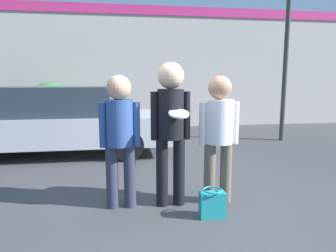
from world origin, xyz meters
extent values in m
plane|color=#3F3F42|center=(0.00, 0.00, 0.00)|extent=(56.00, 56.00, 0.00)
cube|color=beige|center=(0.00, 6.69, 2.00)|extent=(24.00, 0.18, 4.00)
cube|color=#E0337A|center=(0.00, 6.58, 3.85)|extent=(24.00, 0.04, 0.30)
cylinder|color=#2D3347|center=(-0.78, 0.13, 0.40)|extent=(0.15, 0.15, 0.80)
cylinder|color=#2D3347|center=(-0.56, 0.13, 0.40)|extent=(0.15, 0.15, 0.80)
cylinder|color=#2D4C8C|center=(-0.67, 0.13, 1.08)|extent=(0.33, 0.33, 0.56)
cylinder|color=#2D4C8C|center=(-0.87, 0.13, 1.06)|extent=(0.09, 0.09, 0.55)
cylinder|color=#2D4C8C|center=(-0.47, 0.13, 1.06)|extent=(0.09, 0.09, 0.55)
sphere|color=tan|center=(-0.67, 0.13, 1.51)|extent=(0.30, 0.30, 0.30)
cylinder|color=black|center=(-0.15, 0.11, 0.44)|extent=(0.15, 0.15, 0.87)
cylinder|color=black|center=(0.07, 0.11, 0.44)|extent=(0.15, 0.15, 0.87)
cylinder|color=black|center=(-0.04, 0.11, 1.18)|extent=(0.33, 0.33, 0.62)
cylinder|color=black|center=(-0.25, 0.11, 1.16)|extent=(0.09, 0.09, 0.60)
cylinder|color=black|center=(0.16, 0.11, 1.16)|extent=(0.09, 0.09, 0.60)
sphere|color=#DBB28E|center=(-0.04, 0.11, 1.65)|extent=(0.33, 0.33, 0.33)
cylinder|color=silver|center=(0.02, -0.13, 1.21)|extent=(0.24, 0.24, 0.10)
cylinder|color=#665B4C|center=(0.48, 0.11, 0.40)|extent=(0.15, 0.15, 0.79)
cylinder|color=#665B4C|center=(0.70, 0.11, 0.40)|extent=(0.15, 0.15, 0.79)
cylinder|color=silver|center=(0.59, 0.11, 1.08)|extent=(0.35, 0.35, 0.56)
cylinder|color=silver|center=(0.37, 0.11, 1.05)|extent=(0.09, 0.09, 0.55)
cylinder|color=silver|center=(0.80, 0.11, 1.05)|extent=(0.09, 0.09, 0.55)
sphere|color=tan|center=(0.59, 0.11, 1.51)|extent=(0.30, 0.30, 0.30)
cube|color=#B7BABF|center=(-2.02, 3.15, 0.57)|extent=(4.75, 1.80, 0.59)
cube|color=#28333D|center=(-2.11, 3.15, 1.16)|extent=(2.47, 1.54, 0.60)
cylinder|color=black|center=(-0.54, 3.95, 0.32)|extent=(0.63, 0.22, 0.63)
cylinder|color=black|center=(-0.54, 2.35, 0.32)|extent=(0.63, 0.22, 0.63)
cylinder|color=black|center=(-3.49, 3.95, 0.32)|extent=(0.63, 0.22, 0.63)
cylinder|color=#38383D|center=(3.57, 3.83, 3.19)|extent=(0.12, 0.12, 6.39)
sphere|color=#387A3D|center=(-2.74, 5.73, 0.77)|extent=(1.54, 1.54, 1.54)
cube|color=teal|center=(0.39, -0.33, 0.15)|extent=(0.30, 0.14, 0.30)
torus|color=teal|center=(0.39, -0.33, 0.33)|extent=(0.23, 0.23, 0.02)
camera|label=1|loc=(-0.62, -3.54, 1.60)|focal=32.00mm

